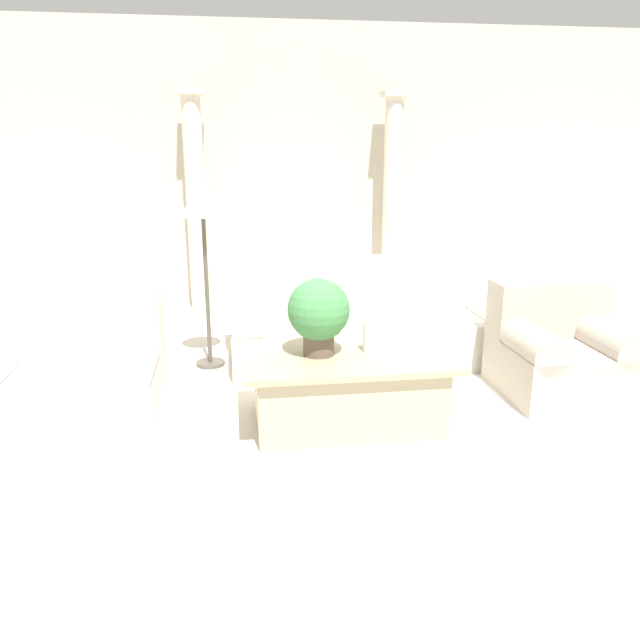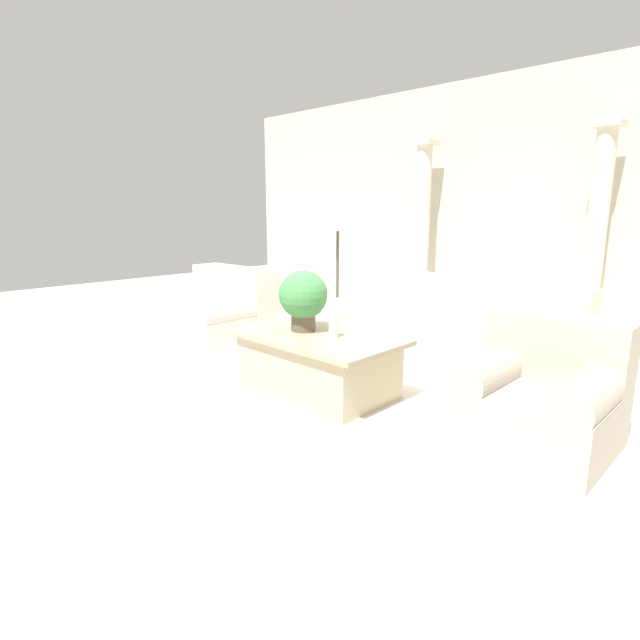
% 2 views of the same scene
% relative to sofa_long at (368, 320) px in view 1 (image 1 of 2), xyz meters
% --- Properties ---
extents(ground_plane, '(16.00, 16.00, 0.00)m').
position_rel_sofa_long_xyz_m(ground_plane, '(-0.35, -0.83, -0.34)').
color(ground_plane, silver).
extents(wall_back, '(10.00, 0.06, 3.20)m').
position_rel_sofa_long_xyz_m(wall_back, '(-0.35, 2.26, 1.26)').
color(wall_back, beige).
rests_on(wall_back, ground_plane).
extents(sofa_long, '(2.43, 0.96, 0.87)m').
position_rel_sofa_long_xyz_m(sofa_long, '(0.00, 0.00, 0.00)').
color(sofa_long, beige).
rests_on(sofa_long, ground_plane).
extents(loveseat, '(1.22, 0.96, 0.87)m').
position_rel_sofa_long_xyz_m(loveseat, '(-2.32, -1.04, 0.01)').
color(loveseat, silver).
rests_on(loveseat, ground_plane).
extents(coffee_table, '(1.41, 0.84, 0.50)m').
position_rel_sofa_long_xyz_m(coffee_table, '(-0.44, -1.35, -0.09)').
color(coffee_table, tan).
rests_on(coffee_table, ground_plane).
extents(potted_plant, '(0.42, 0.42, 0.52)m').
position_rel_sofa_long_xyz_m(potted_plant, '(-0.63, -1.33, 0.45)').
color(potted_plant, brown).
rests_on(potted_plant, coffee_table).
extents(pillar_candle, '(0.08, 0.08, 0.22)m').
position_rel_sofa_long_xyz_m(pillar_candle, '(-0.28, -1.32, 0.27)').
color(pillar_candle, silver).
rests_on(pillar_candle, coffee_table).
extents(floor_lamp, '(0.38, 0.38, 1.56)m').
position_rel_sofa_long_xyz_m(floor_lamp, '(-1.41, -0.03, 0.99)').
color(floor_lamp, '#4C473D').
rests_on(floor_lamp, ground_plane).
extents(column_left, '(0.30, 0.30, 2.43)m').
position_rel_sofa_long_xyz_m(column_left, '(-1.56, 1.91, 0.90)').
color(column_left, beige).
rests_on(column_left, ground_plane).
extents(column_right, '(0.30, 0.30, 2.43)m').
position_rel_sofa_long_xyz_m(column_right, '(0.69, 1.91, 0.90)').
color(column_right, beige).
rests_on(column_right, ground_plane).
extents(armchair, '(0.90, 0.87, 0.83)m').
position_rel_sofa_long_xyz_m(armchair, '(1.28, -1.01, 0.00)').
color(armchair, '#ADA393').
rests_on(armchair, ground_plane).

